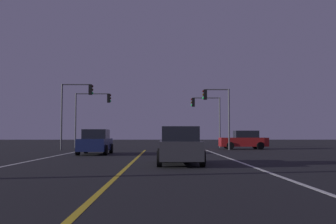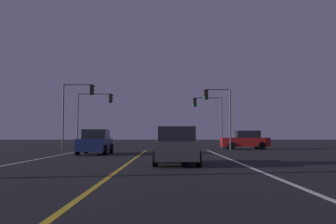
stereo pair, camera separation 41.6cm
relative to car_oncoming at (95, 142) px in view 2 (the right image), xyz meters
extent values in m
cube|color=silver|center=(8.36, -12.31, -0.82)|extent=(0.16, 38.34, 0.01)
cube|color=gold|center=(3.10, -12.31, -0.82)|extent=(0.16, 38.34, 0.01)
cylinder|color=black|center=(0.90, -1.41, -0.48)|extent=(0.22, 0.68, 0.68)
cylinder|color=black|center=(-0.90, -1.41, -0.48)|extent=(0.22, 0.68, 0.68)
cylinder|color=black|center=(0.90, 1.29, -0.48)|extent=(0.22, 0.68, 0.68)
cylinder|color=black|center=(-0.90, 1.29, -0.48)|extent=(0.22, 0.68, 0.68)
cube|color=navy|center=(0.00, -0.06, -0.16)|extent=(1.80, 4.30, 0.80)
cube|color=black|center=(0.00, 0.19, 0.56)|extent=(1.60, 2.10, 0.64)
cube|color=red|center=(0.60, 2.04, -0.06)|extent=(0.24, 0.08, 0.16)
cube|color=red|center=(-0.60, 2.04, -0.06)|extent=(0.24, 0.08, 0.16)
cylinder|color=black|center=(10.66, 8.05, -0.48)|extent=(0.68, 0.22, 0.68)
cylinder|color=black|center=(10.66, 9.85, -0.48)|extent=(0.68, 0.22, 0.68)
cylinder|color=black|center=(13.36, 8.05, -0.48)|extent=(0.68, 0.22, 0.68)
cylinder|color=black|center=(13.36, 9.85, -0.48)|extent=(0.68, 0.22, 0.68)
cube|color=maroon|center=(12.01, 8.95, -0.16)|extent=(4.30, 1.80, 0.80)
cube|color=black|center=(12.26, 8.95, 0.56)|extent=(2.10, 1.60, 0.64)
cube|color=red|center=(14.11, 8.35, -0.06)|extent=(0.08, 0.24, 0.16)
cube|color=red|center=(14.11, 9.55, -0.06)|extent=(0.08, 0.24, 0.16)
cylinder|color=black|center=(4.45, -7.72, -0.48)|extent=(0.22, 0.68, 0.68)
cylinder|color=black|center=(6.25, -7.72, -0.48)|extent=(0.22, 0.68, 0.68)
cylinder|color=black|center=(4.45, -10.42, -0.48)|extent=(0.22, 0.68, 0.68)
cylinder|color=black|center=(6.25, -10.42, -0.48)|extent=(0.22, 0.68, 0.68)
cube|color=#38383D|center=(5.35, -9.07, -0.16)|extent=(1.80, 4.30, 0.80)
cube|color=black|center=(5.35, -9.32, 0.56)|extent=(1.60, 2.10, 0.64)
cube|color=red|center=(4.75, -11.17, -0.06)|extent=(0.24, 0.08, 0.16)
cube|color=red|center=(5.95, -11.17, -0.06)|extent=(0.24, 0.08, 0.16)
cylinder|color=#4C4C51|center=(10.45, 7.36, 1.86)|extent=(0.14, 0.14, 5.37)
cylinder|color=#4C4C51|center=(9.40, 7.36, 4.49)|extent=(2.09, 0.10, 0.10)
cube|color=black|center=(8.36, 7.36, 4.04)|extent=(0.28, 0.36, 0.90)
sphere|color=#3A0605|center=(8.20, 7.36, 4.34)|extent=(0.20, 0.20, 0.20)
sphere|color=#3C2706|center=(8.20, 7.36, 4.04)|extent=(0.20, 0.20, 0.20)
sphere|color=#19E059|center=(8.20, 7.36, 3.74)|extent=(0.20, 0.20, 0.20)
cylinder|color=#4C4C51|center=(-4.24, 7.36, 2.07)|extent=(0.14, 0.14, 5.79)
cylinder|color=#4C4C51|center=(-3.00, 7.36, 4.92)|extent=(2.49, 0.10, 0.10)
cube|color=black|center=(-1.75, 7.36, 4.47)|extent=(0.28, 0.36, 0.90)
sphere|color=#3A0605|center=(-1.59, 7.36, 4.77)|extent=(0.20, 0.20, 0.20)
sphere|color=#3C2706|center=(-1.59, 7.36, 4.47)|extent=(0.20, 0.20, 0.20)
sphere|color=#19E059|center=(-1.59, 7.36, 4.17)|extent=(0.20, 0.20, 0.20)
cylinder|color=#4C4C51|center=(10.45, 12.86, 1.75)|extent=(0.14, 0.14, 5.14)
cylinder|color=#4C4C51|center=(9.10, 12.86, 4.27)|extent=(2.69, 0.10, 0.10)
cube|color=black|center=(7.75, 12.86, 3.82)|extent=(0.28, 0.36, 0.90)
sphere|color=#3A0605|center=(7.59, 12.86, 4.12)|extent=(0.20, 0.20, 0.20)
sphere|color=#3C2706|center=(7.59, 12.86, 3.82)|extent=(0.20, 0.20, 0.20)
sphere|color=#19E059|center=(7.59, 12.86, 3.52)|extent=(0.20, 0.20, 0.20)
cylinder|color=#4C4C51|center=(-4.24, 12.86, 1.95)|extent=(0.14, 0.14, 5.55)
cylinder|color=#4C4C51|center=(-2.57, 12.86, 4.68)|extent=(3.34, 0.10, 0.10)
cube|color=black|center=(-0.91, 12.86, 4.23)|extent=(0.28, 0.36, 0.90)
sphere|color=#3A0605|center=(-0.75, 12.86, 4.53)|extent=(0.20, 0.20, 0.20)
sphere|color=#3C2706|center=(-0.75, 12.86, 4.23)|extent=(0.20, 0.20, 0.20)
sphere|color=#19E059|center=(-0.75, 12.86, 3.93)|extent=(0.20, 0.20, 0.20)
camera|label=1|loc=(4.56, -26.72, 0.53)|focal=41.59mm
camera|label=2|loc=(4.98, -26.72, 0.53)|focal=41.59mm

